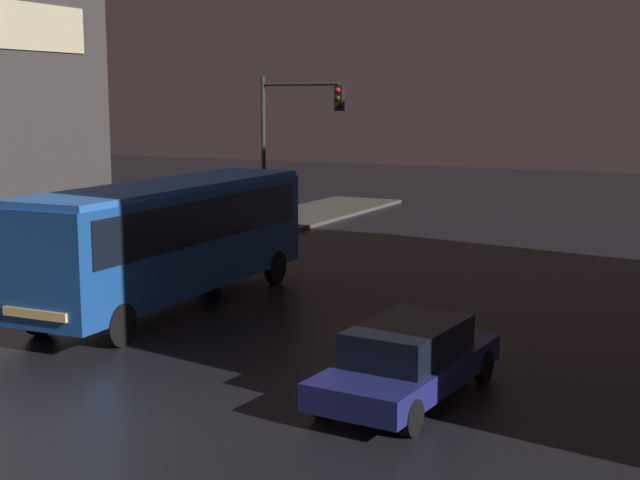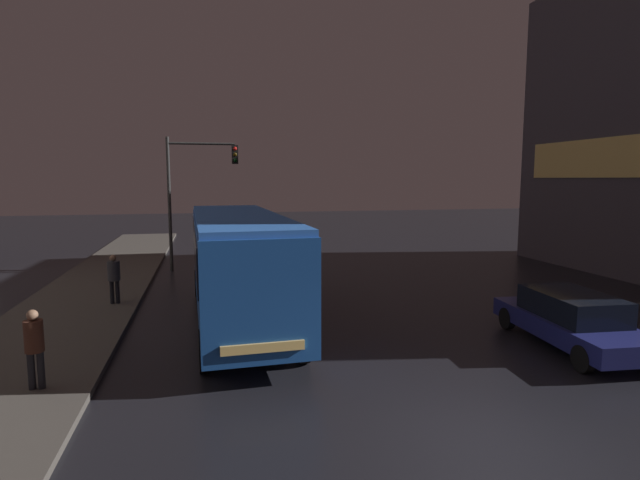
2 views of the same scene
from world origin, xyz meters
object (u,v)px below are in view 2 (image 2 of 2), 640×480
pedestrian_mid (34,343)px  pedestrian_far (114,274)px  car_taxi (571,319)px  bus_near (238,256)px  traffic_light_main (193,181)px

pedestrian_mid → pedestrian_far: size_ratio=0.98×
car_taxi → pedestrian_mid: bearing=5.4°
bus_near → traffic_light_main: 9.90m
pedestrian_mid → traffic_light_main: traffic_light_main is taller
bus_near → car_taxi: (8.44, -4.24, -1.33)m
car_taxi → pedestrian_far: 14.32m
traffic_light_main → bus_near: bearing=-81.2°
traffic_light_main → car_taxi: bearing=-54.2°
car_taxi → traffic_light_main: traffic_light_main is taller
car_taxi → pedestrian_mid: size_ratio=2.96×
car_taxi → pedestrian_mid: pedestrian_mid is taller
bus_near → pedestrian_far: bearing=-35.8°
pedestrian_mid → pedestrian_far: bearing=165.6°
pedestrian_far → car_taxi: bearing=-71.2°
bus_near → traffic_light_main: traffic_light_main is taller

